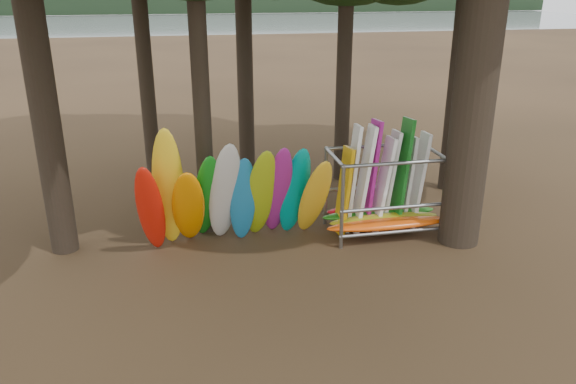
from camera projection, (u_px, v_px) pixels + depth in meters
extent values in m
plane|color=#47331E|center=(302.00, 275.00, 12.34)|extent=(120.00, 120.00, 0.00)
plane|color=gray|center=(192.00, 35.00, 67.39)|extent=(160.00, 160.00, 0.00)
cube|color=black|center=(181.00, 3.00, 112.56)|extent=(160.00, 4.00, 4.00)
cylinder|color=black|center=(139.00, 2.00, 15.12)|extent=(0.42, 0.42, 11.09)
cylinder|color=black|center=(346.00, 17.00, 16.66)|extent=(0.46, 0.46, 10.10)
cylinder|color=black|center=(197.00, 16.00, 12.74)|extent=(0.42, 0.42, 10.62)
ellipsoid|color=red|center=(151.00, 210.00, 12.74)|extent=(0.77, 1.36, 2.50)
ellipsoid|color=yellow|center=(168.00, 189.00, 12.94)|extent=(0.75, 1.28, 3.22)
ellipsoid|color=orange|center=(188.00, 208.00, 13.07)|extent=(0.76, 1.76, 2.40)
ellipsoid|color=#128319|center=(206.00, 198.00, 13.24)|extent=(0.83, 1.94, 2.70)
ellipsoid|color=beige|center=(225.00, 194.00, 13.09)|extent=(0.96, 1.86, 2.97)
ellipsoid|color=#1A71A8|center=(243.00, 201.00, 13.26)|extent=(0.65, 1.21, 2.49)
ellipsoid|color=#95AE14|center=(261.00, 195.00, 13.29)|extent=(0.82, 1.75, 2.74)
ellipsoid|color=#981F80|center=(278.00, 192.00, 13.42)|extent=(0.65, 1.84, 2.80)
ellipsoid|color=#018B84|center=(295.00, 192.00, 13.56)|extent=(0.85, 1.50, 2.66)
ellipsoid|color=yellow|center=(314.00, 198.00, 13.45)|extent=(0.77, 1.87, 2.50)
ellipsoid|color=#F0510D|center=(389.00, 224.00, 13.90)|extent=(3.19, 0.55, 0.24)
ellipsoid|color=#A39B15|center=(384.00, 219.00, 14.18)|extent=(2.87, 0.55, 0.24)
ellipsoid|color=#217019|center=(379.00, 213.00, 14.54)|extent=(3.05, 0.55, 0.24)
ellipsoid|color=red|center=(375.00, 208.00, 14.84)|extent=(2.60, 0.55, 0.24)
cube|color=#D59C0B|center=(344.00, 192.00, 14.05)|extent=(0.39, 0.77, 2.26)
cube|color=white|center=(351.00, 179.00, 14.18)|extent=(0.44, 0.77, 2.76)
cube|color=white|center=(364.00, 180.00, 14.02)|extent=(0.55, 0.77, 2.80)
cube|color=#A21B82|center=(370.00, 176.00, 14.27)|extent=(0.45, 0.81, 2.86)
cube|color=white|center=(382.00, 185.00, 14.14)|extent=(0.52, 0.76, 2.48)
cube|color=silver|center=(388.00, 180.00, 14.39)|extent=(0.50, 0.76, 2.57)
cube|color=#176A1E|center=(401.00, 176.00, 14.19)|extent=(0.44, 0.81, 2.92)
cube|color=white|center=(406.00, 182.00, 14.50)|extent=(0.38, 0.75, 2.41)
cube|color=white|center=(418.00, 181.00, 14.40)|extent=(0.47, 0.75, 2.52)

